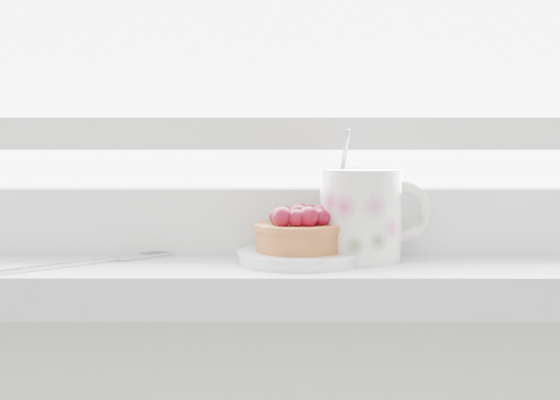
{
  "coord_description": "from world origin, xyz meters",
  "views": [
    {
      "loc": [
        -0.01,
        1.11,
        1.07
      ],
      "look_at": [
        -0.01,
        1.88,
        1.0
      ],
      "focal_mm": 50.0,
      "sensor_mm": 36.0,
      "label": 1
    }
  ],
  "objects_px": {
    "raspberry_tart": "(299,230)",
    "floral_mug": "(363,213)",
    "saucer": "(298,257)",
    "fork": "(80,263)"
  },
  "relations": [
    {
      "from": "saucer",
      "to": "floral_mug",
      "type": "relative_size",
      "value": 0.92
    },
    {
      "from": "floral_mug",
      "to": "fork",
      "type": "height_order",
      "value": "floral_mug"
    },
    {
      "from": "raspberry_tart",
      "to": "floral_mug",
      "type": "height_order",
      "value": "floral_mug"
    },
    {
      "from": "fork",
      "to": "raspberry_tart",
      "type": "bearing_deg",
      "value": 3.37
    },
    {
      "from": "saucer",
      "to": "fork",
      "type": "relative_size",
      "value": 0.75
    },
    {
      "from": "raspberry_tart",
      "to": "floral_mug",
      "type": "relative_size",
      "value": 0.66
    },
    {
      "from": "floral_mug",
      "to": "raspberry_tart",
      "type": "bearing_deg",
      "value": -166.76
    },
    {
      "from": "floral_mug",
      "to": "fork",
      "type": "distance_m",
      "value": 0.29
    },
    {
      "from": "saucer",
      "to": "floral_mug",
      "type": "xyz_separation_m",
      "value": [
        0.07,
        0.02,
        0.04
      ]
    },
    {
      "from": "saucer",
      "to": "fork",
      "type": "distance_m",
      "value": 0.22
    }
  ]
}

